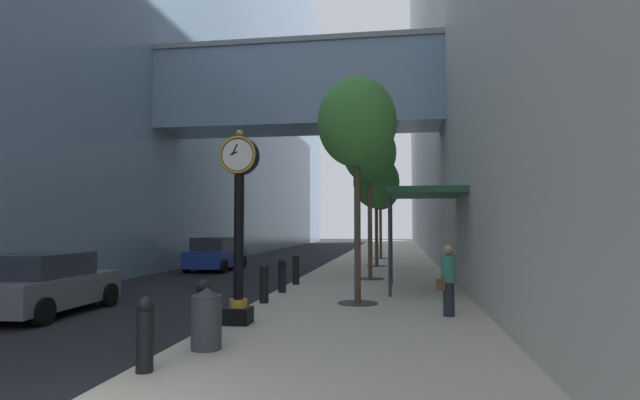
{
  "coord_description": "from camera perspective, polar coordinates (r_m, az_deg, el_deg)",
  "views": [
    {
      "loc": [
        3.95,
        -4.47,
        2.26
      ],
      "look_at": [
        0.91,
        15.41,
        3.28
      ],
      "focal_mm": 28.46,
      "sensor_mm": 36.0,
      "label": 1
    }
  ],
  "objects": [
    {
      "name": "car_grey_mid",
      "position": [
        14.84,
        -28.58,
        -8.33
      ],
      "size": [
        2.21,
        4.17,
        1.56
      ],
      "color": "slate",
      "rests_on": "ground"
    },
    {
      "name": "street_tree_far",
      "position": [
        33.34,
        6.8,
        1.29
      ],
      "size": [
        2.46,
        2.46,
        5.99
      ],
      "color": "#333335",
      "rests_on": "sidewalk_right"
    },
    {
      "name": "street_tree_near",
      "position": [
        14.24,
        4.18,
        8.57
      ],
      "size": [
        2.19,
        2.19,
        6.25
      ],
      "color": "#333335",
      "rests_on": "sidewalk_right"
    },
    {
      "name": "street_clock",
      "position": [
        11.19,
        -9.11,
        -1.86
      ],
      "size": [
        0.84,
        0.55,
        4.23
      ],
      "color": "black",
      "rests_on": "sidewalk_right"
    },
    {
      "name": "car_blue_near",
      "position": [
        26.29,
        -11.64,
        -6.0
      ],
      "size": [
        2.15,
        4.24,
        1.67
      ],
      "color": "navy",
      "rests_on": "ground"
    },
    {
      "name": "bollard_fifth",
      "position": [
        16.33,
        -4.27,
        -8.33
      ],
      "size": [
        0.26,
        0.26,
        1.09
      ],
      "color": "black",
      "rests_on": "sidewalk_right"
    },
    {
      "name": "street_tree_mid_near",
      "position": [
        20.59,
        5.6,
        5.18
      ],
      "size": [
        2.14,
        2.14,
        6.29
      ],
      "color": "#333335",
      "rests_on": "sidewalk_right"
    },
    {
      "name": "bollard_fourth",
      "position": [
        14.19,
        -6.31,
        -9.15
      ],
      "size": [
        0.26,
        0.26,
        1.09
      ],
      "color": "black",
      "rests_on": "sidewalk_right"
    },
    {
      "name": "street_tree_mid_far",
      "position": [
        26.91,
        6.35,
        1.97
      ],
      "size": [
        2.43,
        2.43,
        5.82
      ],
      "color": "#333335",
      "rests_on": "sidewalk_right"
    },
    {
      "name": "bollard_nearest",
      "position": [
        8.02,
        -19.08,
        -13.88
      ],
      "size": [
        0.26,
        0.26,
        1.09
      ],
      "color": "black",
      "rests_on": "sidewalk_right"
    },
    {
      "name": "bollard_sixth",
      "position": [
        18.49,
        -2.72,
        -7.7
      ],
      "size": [
        0.26,
        0.26,
        1.09
      ],
      "color": "black",
      "rests_on": "sidewalk_right"
    },
    {
      "name": "bollard_second",
      "position": [
        10.01,
        -13.03,
        -11.73
      ],
      "size": [
        0.26,
        0.26,
        1.09
      ],
      "color": "black",
      "rests_on": "sidewalk_right"
    },
    {
      "name": "sidewalk_right",
      "position": [
        34.56,
        7.18,
        -6.51
      ],
      "size": [
        6.03,
        80.0,
        0.14
      ],
      "primitive_type": "cube",
      "color": "#BCB29E",
      "rests_on": "ground"
    },
    {
      "name": "ground_plane",
      "position": [
        31.8,
        1.56,
        -6.97
      ],
      "size": [
        110.0,
        110.0,
        0.0
      ],
      "primitive_type": "plane",
      "color": "black",
      "rests_on": "ground"
    },
    {
      "name": "storefront_awning",
      "position": [
        17.03,
        11.54,
        0.6
      ],
      "size": [
        2.4,
        3.6,
        3.3
      ],
      "color": "#235138",
      "rests_on": "sidewalk_right"
    },
    {
      "name": "pedestrian_walking",
      "position": [
        12.42,
        14.22,
        -8.56
      ],
      "size": [
        0.52,
        0.46,
        1.67
      ],
      "color": "#23232D",
      "rests_on": "sidewalk_right"
    },
    {
      "name": "building_block_left",
      "position": [
        40.19,
        -15.62,
        17.01
      ],
      "size": [
        22.7,
        80.0,
        31.87
      ],
      "color": "#758EA8",
      "rests_on": "ground"
    },
    {
      "name": "trash_bin",
      "position": [
        9.16,
        -12.64,
        -12.78
      ],
      "size": [
        0.53,
        0.53,
        1.05
      ],
      "color": "#383D42",
      "rests_on": "sidewalk_right"
    }
  ]
}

